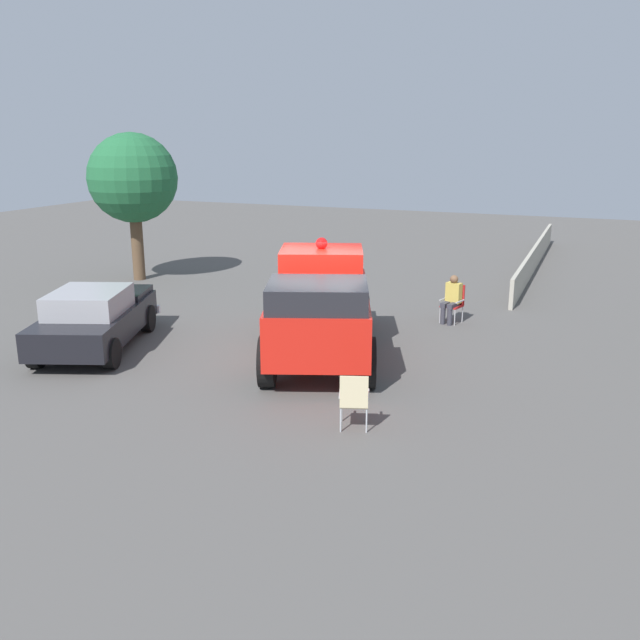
{
  "coord_description": "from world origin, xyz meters",
  "views": [
    {
      "loc": [
        14.05,
        5.92,
        4.94
      ],
      "look_at": [
        0.45,
        0.31,
        0.91
      ],
      "focal_mm": 38.49,
      "sensor_mm": 36.0,
      "label": 1
    }
  ],
  "objects_px": {
    "lawn_chair_near_truck": "(454,300)",
    "lawn_chair_by_car": "(292,290)",
    "classic_hot_rod": "(96,317)",
    "oak_tree_left": "(133,179)",
    "vintage_fire_truck": "(320,305)",
    "lawn_chair_spare": "(354,398)",
    "spectator_seated": "(452,297)"
  },
  "relations": [
    {
      "from": "lawn_chair_near_truck",
      "to": "lawn_chair_by_car",
      "type": "bearing_deg",
      "value": -84.27
    },
    {
      "from": "lawn_chair_near_truck",
      "to": "classic_hot_rod",
      "type": "bearing_deg",
      "value": -53.11
    },
    {
      "from": "oak_tree_left",
      "to": "vintage_fire_truck",
      "type": "bearing_deg",
      "value": 59.03
    },
    {
      "from": "vintage_fire_truck",
      "to": "lawn_chair_spare",
      "type": "relative_size",
      "value": 6.21
    },
    {
      "from": "spectator_seated",
      "to": "oak_tree_left",
      "type": "xyz_separation_m",
      "value": [
        -1.48,
        -11.22,
        2.74
      ]
    },
    {
      "from": "lawn_chair_near_truck",
      "to": "lawn_chair_by_car",
      "type": "xyz_separation_m",
      "value": [
        0.46,
        -4.57,
        0.0
      ]
    },
    {
      "from": "lawn_chair_near_truck",
      "to": "oak_tree_left",
      "type": "relative_size",
      "value": 0.21
    },
    {
      "from": "lawn_chair_spare",
      "to": "spectator_seated",
      "type": "relative_size",
      "value": 0.79
    },
    {
      "from": "lawn_chair_spare",
      "to": "classic_hot_rod",
      "type": "bearing_deg",
      "value": -106.29
    },
    {
      "from": "vintage_fire_truck",
      "to": "oak_tree_left",
      "type": "relative_size",
      "value": 1.27
    },
    {
      "from": "lawn_chair_near_truck",
      "to": "oak_tree_left",
      "type": "bearing_deg",
      "value": -96.86
    },
    {
      "from": "lawn_chair_by_car",
      "to": "classic_hot_rod",
      "type": "bearing_deg",
      "value": -28.79
    },
    {
      "from": "classic_hot_rod",
      "to": "oak_tree_left",
      "type": "distance_m",
      "value": 8.35
    },
    {
      "from": "classic_hot_rod",
      "to": "vintage_fire_truck",
      "type": "bearing_deg",
      "value": 105.59
    },
    {
      "from": "vintage_fire_truck",
      "to": "spectator_seated",
      "type": "bearing_deg",
      "value": 151.28
    },
    {
      "from": "classic_hot_rod",
      "to": "lawn_chair_near_truck",
      "type": "distance_m",
      "value": 9.19
    },
    {
      "from": "vintage_fire_truck",
      "to": "spectator_seated",
      "type": "height_order",
      "value": "vintage_fire_truck"
    },
    {
      "from": "lawn_chair_near_truck",
      "to": "lawn_chair_by_car",
      "type": "relative_size",
      "value": 1.0
    },
    {
      "from": "classic_hot_rod",
      "to": "spectator_seated",
      "type": "xyz_separation_m",
      "value": [
        -5.39,
        7.31,
        -0.05
      ]
    },
    {
      "from": "lawn_chair_spare",
      "to": "oak_tree_left",
      "type": "height_order",
      "value": "oak_tree_left"
    },
    {
      "from": "vintage_fire_truck",
      "to": "oak_tree_left",
      "type": "height_order",
      "value": "oak_tree_left"
    },
    {
      "from": "lawn_chair_near_truck",
      "to": "spectator_seated",
      "type": "relative_size",
      "value": 0.79
    },
    {
      "from": "lawn_chair_near_truck",
      "to": "lawn_chair_spare",
      "type": "bearing_deg",
      "value": -0.94
    },
    {
      "from": "vintage_fire_truck",
      "to": "classic_hot_rod",
      "type": "bearing_deg",
      "value": -74.41
    },
    {
      "from": "classic_hot_rod",
      "to": "lawn_chair_by_car",
      "type": "height_order",
      "value": "classic_hot_rod"
    },
    {
      "from": "classic_hot_rod",
      "to": "lawn_chair_by_car",
      "type": "distance_m",
      "value": 5.77
    },
    {
      "from": "lawn_chair_by_car",
      "to": "lawn_chair_spare",
      "type": "xyz_separation_m",
      "value": [
        7.17,
        4.45,
        0.0
      ]
    },
    {
      "from": "lawn_chair_by_car",
      "to": "lawn_chair_near_truck",
      "type": "bearing_deg",
      "value": 95.73
    },
    {
      "from": "classic_hot_rod",
      "to": "lawn_chair_by_car",
      "type": "relative_size",
      "value": 4.64
    },
    {
      "from": "vintage_fire_truck",
      "to": "lawn_chair_by_car",
      "type": "bearing_deg",
      "value": -146.85
    },
    {
      "from": "classic_hot_rod",
      "to": "lawn_chair_by_car",
      "type": "bearing_deg",
      "value": 151.21
    },
    {
      "from": "classic_hot_rod",
      "to": "spectator_seated",
      "type": "relative_size",
      "value": 3.67
    }
  ]
}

